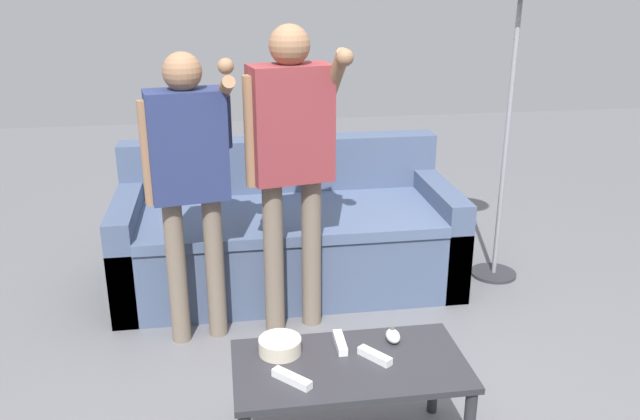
{
  "coord_description": "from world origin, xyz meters",
  "views": [
    {
      "loc": [
        -0.56,
        -2.38,
        1.8
      ],
      "look_at": [
        -0.16,
        0.24,
        0.84
      ],
      "focal_mm": 37.03,
      "sensor_mm": 36.0,
      "label": 1
    }
  ],
  "objects_px": {
    "snack_bowl": "(280,346)",
    "game_remote_wand_near": "(375,356)",
    "game_remote_nunchuk": "(393,336)",
    "couch": "(287,235)",
    "game_remote_wand_spare": "(292,379)",
    "coffee_table": "(350,376)",
    "player_center": "(291,147)",
    "game_remote_wand_far": "(340,343)",
    "player_left": "(189,167)"
  },
  "relations": [
    {
      "from": "snack_bowl",
      "to": "game_remote_wand_near",
      "type": "xyz_separation_m",
      "value": [
        0.35,
        -0.1,
        -0.01
      ]
    },
    {
      "from": "snack_bowl",
      "to": "game_remote_nunchuk",
      "type": "distance_m",
      "value": 0.45
    },
    {
      "from": "couch",
      "to": "game_remote_nunchuk",
      "type": "relative_size",
      "value": 22.57
    },
    {
      "from": "game_remote_wand_near",
      "to": "game_remote_wand_spare",
      "type": "distance_m",
      "value": 0.34
    },
    {
      "from": "coffee_table",
      "to": "player_center",
      "type": "bearing_deg",
      "value": 95.46
    },
    {
      "from": "player_center",
      "to": "game_remote_wand_far",
      "type": "height_order",
      "value": "player_center"
    },
    {
      "from": "couch",
      "to": "snack_bowl",
      "type": "height_order",
      "value": "couch"
    },
    {
      "from": "snack_bowl",
      "to": "game_remote_wand_far",
      "type": "relative_size",
      "value": 1.06
    },
    {
      "from": "game_remote_nunchuk",
      "to": "game_remote_wand_near",
      "type": "distance_m",
      "value": 0.15
    },
    {
      "from": "player_left",
      "to": "game_remote_wand_far",
      "type": "height_order",
      "value": "player_left"
    },
    {
      "from": "game_remote_nunchuk",
      "to": "player_center",
      "type": "bearing_deg",
      "value": 108.23
    },
    {
      "from": "player_center",
      "to": "game_remote_wand_near",
      "type": "relative_size",
      "value": 11.41
    },
    {
      "from": "game_remote_nunchuk",
      "to": "game_remote_wand_far",
      "type": "xyz_separation_m",
      "value": [
        -0.21,
        -0.0,
        -0.01
      ]
    },
    {
      "from": "game_remote_nunchuk",
      "to": "player_left",
      "type": "distance_m",
      "value": 1.27
    },
    {
      "from": "snack_bowl",
      "to": "player_left",
      "type": "bearing_deg",
      "value": 111.29
    },
    {
      "from": "snack_bowl",
      "to": "game_remote_wand_spare",
      "type": "height_order",
      "value": "snack_bowl"
    },
    {
      "from": "coffee_table",
      "to": "player_center",
      "type": "distance_m",
      "value": 1.21
    },
    {
      "from": "game_remote_wand_near",
      "to": "game_remote_wand_spare",
      "type": "relative_size",
      "value": 0.95
    },
    {
      "from": "couch",
      "to": "snack_bowl",
      "type": "distance_m",
      "value": 1.51
    },
    {
      "from": "game_remote_nunchuk",
      "to": "game_remote_wand_near",
      "type": "xyz_separation_m",
      "value": [
        -0.1,
        -0.12,
        -0.01
      ]
    },
    {
      "from": "couch",
      "to": "game_remote_wand_near",
      "type": "height_order",
      "value": "couch"
    },
    {
      "from": "player_center",
      "to": "game_remote_wand_far",
      "type": "distance_m",
      "value": 1.07
    },
    {
      "from": "game_remote_nunchuk",
      "to": "coffee_table",
      "type": "bearing_deg",
      "value": -147.76
    },
    {
      "from": "coffee_table",
      "to": "game_remote_nunchuk",
      "type": "relative_size",
      "value": 10.04
    },
    {
      "from": "game_remote_wand_far",
      "to": "game_remote_wand_spare",
      "type": "xyz_separation_m",
      "value": [
        -0.22,
        -0.21,
        -0.0
      ]
    },
    {
      "from": "player_center",
      "to": "game_remote_wand_near",
      "type": "bearing_deg",
      "value": -79.12
    },
    {
      "from": "couch",
      "to": "game_remote_wand_spare",
      "type": "distance_m",
      "value": 1.71
    },
    {
      "from": "player_left",
      "to": "couch",
      "type": "bearing_deg",
      "value": 49.46
    },
    {
      "from": "game_remote_nunchuk",
      "to": "player_left",
      "type": "bearing_deg",
      "value": 132.6
    },
    {
      "from": "player_left",
      "to": "game_remote_wand_far",
      "type": "bearing_deg",
      "value": -56.18
    },
    {
      "from": "game_remote_nunchuk",
      "to": "snack_bowl",
      "type": "bearing_deg",
      "value": -178.33
    },
    {
      "from": "couch",
      "to": "game_remote_wand_near",
      "type": "relative_size",
      "value": 14.37
    },
    {
      "from": "player_center",
      "to": "game_remote_wand_spare",
      "type": "height_order",
      "value": "player_center"
    },
    {
      "from": "coffee_table",
      "to": "player_left",
      "type": "relative_size",
      "value": 0.6
    },
    {
      "from": "coffee_table",
      "to": "game_remote_wand_spare",
      "type": "relative_size",
      "value": 6.1
    },
    {
      "from": "snack_bowl",
      "to": "player_center",
      "type": "distance_m",
      "value": 1.08
    },
    {
      "from": "coffee_table",
      "to": "snack_bowl",
      "type": "height_order",
      "value": "snack_bowl"
    },
    {
      "from": "couch",
      "to": "game_remote_nunchuk",
      "type": "xyz_separation_m",
      "value": [
        0.27,
        -1.48,
        0.14
      ]
    },
    {
      "from": "player_left",
      "to": "game_remote_wand_spare",
      "type": "bearing_deg",
      "value": -71.35
    },
    {
      "from": "couch",
      "to": "coffee_table",
      "type": "xyz_separation_m",
      "value": [
        0.07,
        -1.6,
        0.06
      ]
    },
    {
      "from": "player_center",
      "to": "game_remote_wand_spare",
      "type": "bearing_deg",
      "value": -96.77
    },
    {
      "from": "game_remote_wand_spare",
      "to": "coffee_table",
      "type": "bearing_deg",
      "value": 21.42
    },
    {
      "from": "couch",
      "to": "player_center",
      "type": "bearing_deg",
      "value": -92.87
    },
    {
      "from": "snack_bowl",
      "to": "game_remote_wand_far",
      "type": "distance_m",
      "value": 0.24
    },
    {
      "from": "player_left",
      "to": "snack_bowl",
      "type": "bearing_deg",
      "value": -68.71
    },
    {
      "from": "snack_bowl",
      "to": "game_remote_wand_near",
      "type": "distance_m",
      "value": 0.37
    },
    {
      "from": "snack_bowl",
      "to": "game_remote_wand_spare",
      "type": "relative_size",
      "value": 1.14
    },
    {
      "from": "game_remote_nunchuk",
      "to": "game_remote_wand_spare",
      "type": "relative_size",
      "value": 0.61
    },
    {
      "from": "game_remote_nunchuk",
      "to": "player_left",
      "type": "xyz_separation_m",
      "value": [
        -0.79,
        0.86,
        0.49
      ]
    },
    {
      "from": "game_remote_wand_near",
      "to": "game_remote_wand_spare",
      "type": "height_order",
      "value": "same"
    }
  ]
}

